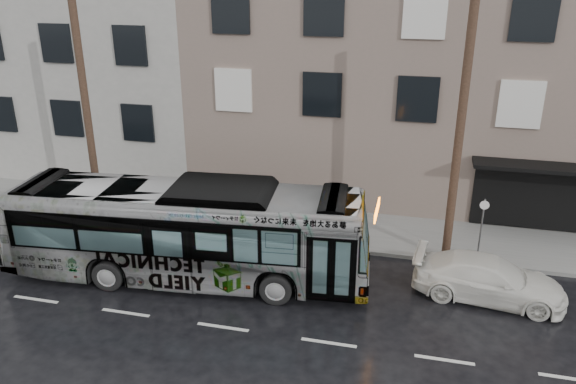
# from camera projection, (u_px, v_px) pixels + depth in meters

# --- Properties ---
(ground) EXTENTS (120.00, 120.00, 0.00)m
(ground) POSITION_uv_depth(u_px,v_px,m) (248.00, 285.00, 18.98)
(ground) COLOR black
(ground) RESTS_ON ground
(sidewalk) EXTENTS (90.00, 3.60, 0.15)m
(sidewalk) POSITION_uv_depth(u_px,v_px,m) (283.00, 224.00, 23.38)
(sidewalk) COLOR gray
(sidewalk) RESTS_ON ground
(building_taupe) EXTENTS (20.00, 12.00, 11.00)m
(building_taupe) POSITION_uv_depth(u_px,v_px,m) (421.00, 67.00, 27.33)
(building_taupe) COLOR #75665A
(building_taupe) RESTS_ON ground
(building_grey) EXTENTS (26.00, 15.00, 16.00)m
(building_grey) POSITION_uv_depth(u_px,v_px,m) (24.00, 5.00, 32.82)
(building_grey) COLOR #AEABA4
(building_grey) RESTS_ON ground
(utility_pole_front) EXTENTS (0.30, 0.30, 9.00)m
(utility_pole_front) POSITION_uv_depth(u_px,v_px,m) (459.00, 139.00, 18.82)
(utility_pole_front) COLOR #503728
(utility_pole_front) RESTS_ON sidewalk
(utility_pole_rear) EXTENTS (0.30, 0.30, 9.00)m
(utility_pole_rear) POSITION_uv_depth(u_px,v_px,m) (87.00, 115.00, 21.90)
(utility_pole_rear) COLOR #503728
(utility_pole_rear) RESTS_ON sidewalk
(sign_post) EXTENTS (0.06, 0.06, 2.40)m
(sign_post) POSITION_uv_depth(u_px,v_px,m) (481.00, 231.00, 19.80)
(sign_post) COLOR slate
(sign_post) RESTS_ON sidewalk
(bus) EXTENTS (12.51, 3.96, 3.43)m
(bus) POSITION_uv_depth(u_px,v_px,m) (187.00, 231.00, 18.90)
(bus) COLOR #B2B2B2
(bus) RESTS_ON ground
(white_sedan) EXTENTS (4.94, 2.44, 1.38)m
(white_sedan) POSITION_uv_depth(u_px,v_px,m) (489.00, 279.00, 18.00)
(white_sedan) COLOR white
(white_sedan) RESTS_ON ground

